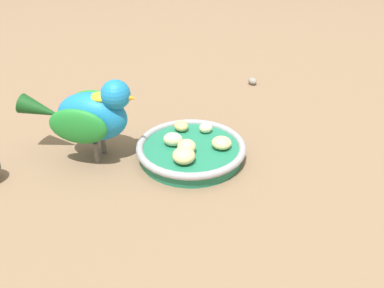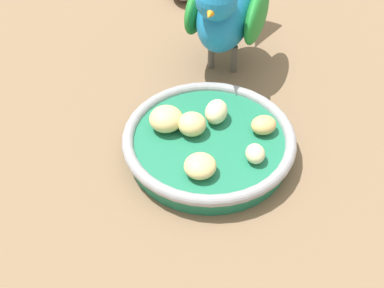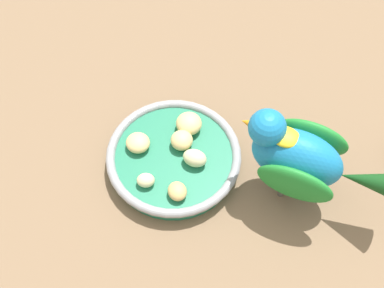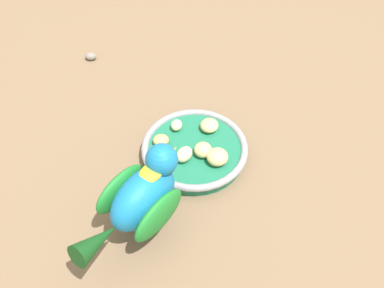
{
  "view_description": "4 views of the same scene",
  "coord_description": "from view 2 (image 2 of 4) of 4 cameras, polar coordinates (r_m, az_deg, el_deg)",
  "views": [
    {
      "loc": [
        -0.17,
        -0.6,
        0.4
      ],
      "look_at": [
        0.01,
        -0.04,
        0.05
      ],
      "focal_mm": 37.45,
      "sensor_mm": 36.0,
      "label": 1
    },
    {
      "loc": [
        0.46,
        -0.12,
        0.46
      ],
      "look_at": [
        0.04,
        -0.04,
        0.05
      ],
      "focal_mm": 51.83,
      "sensor_mm": 36.0,
      "label": 2
    },
    {
      "loc": [
        0.03,
        0.39,
        0.71
      ],
      "look_at": [
        -0.01,
        -0.02,
        0.05
      ],
      "focal_mm": 51.3,
      "sensor_mm": 36.0,
      "label": 3
    },
    {
      "loc": [
        -0.5,
        -0.09,
        0.62
      ],
      "look_at": [
        0.0,
        -0.01,
        0.05
      ],
      "focal_mm": 39.99,
      "sensor_mm": 36.0,
      "label": 4
    }
  ],
  "objects": [
    {
      "name": "apple_piece_1",
      "position": [
        0.64,
        7.38,
        1.95
      ],
      "size": [
        0.03,
        0.04,
        0.02
      ],
      "primitive_type": "ellipsoid",
      "rotation": [
        0.0,
        0.0,
        1.83
      ],
      "color": "tan",
      "rests_on": "feeding_bowl"
    },
    {
      "name": "apple_piece_4",
      "position": [
        0.64,
        2.31,
        3.31
      ],
      "size": [
        0.04,
        0.04,
        0.02
      ],
      "primitive_type": "ellipsoid",
      "rotation": [
        0.0,
        0.0,
        2.69
      ],
      "color": "beige",
      "rests_on": "feeding_bowl"
    },
    {
      "name": "apple_piece_5",
      "position": [
        0.58,
        0.84,
        -2.27
      ],
      "size": [
        0.05,
        0.05,
        0.02
      ],
      "primitive_type": "ellipsoid",
      "rotation": [
        0.0,
        0.0,
        2.55
      ],
      "color": "#E5C67F",
      "rests_on": "feeding_bowl"
    },
    {
      "name": "apple_piece_2",
      "position": [
        0.63,
        0.0,
        2.04
      ],
      "size": [
        0.05,
        0.05,
        0.02
      ],
      "primitive_type": "ellipsoid",
      "rotation": [
        0.0,
        0.0,
        3.95
      ],
      "color": "#E5C67F",
      "rests_on": "feeding_bowl"
    },
    {
      "name": "feeding_bowl",
      "position": [
        0.63,
        1.76,
        0.12
      ],
      "size": [
        0.2,
        0.2,
        0.03
      ],
      "color": "#1E7251",
      "rests_on": "ground_plane"
    },
    {
      "name": "ground_plane",
      "position": [
        0.66,
        2.71,
        0.05
      ],
      "size": [
        4.0,
        4.0,
        0.0
      ],
      "primitive_type": "plane",
      "color": "#7A6047"
    },
    {
      "name": "apple_piece_3",
      "position": [
        0.63,
        -2.69,
        2.6
      ],
      "size": [
        0.05,
        0.05,
        0.03
      ],
      "primitive_type": "ellipsoid",
      "rotation": [
        0.0,
        0.0,
        5.1
      ],
      "color": "#E5C67F",
      "rests_on": "feeding_bowl"
    },
    {
      "name": "apple_piece_0",
      "position": [
        0.6,
        6.52,
        -0.99
      ],
      "size": [
        0.03,
        0.02,
        0.02
      ],
      "primitive_type": "ellipsoid",
      "rotation": [
        0.0,
        0.0,
        6.18
      ],
      "color": "beige",
      "rests_on": "feeding_bowl"
    },
    {
      "name": "parrot",
      "position": [
        0.73,
        3.58,
        13.75
      ],
      "size": [
        0.2,
        0.15,
        0.15
      ],
      "rotation": [
        0.0,
        0.0,
        -0.5
      ],
      "color": "#59544C",
      "rests_on": "ground_plane"
    }
  ]
}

